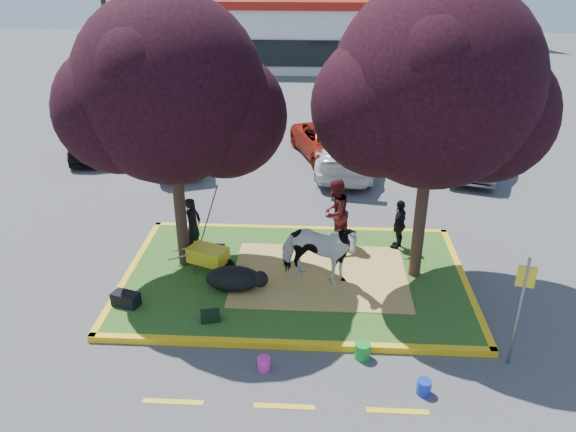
# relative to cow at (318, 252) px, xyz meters

# --- Properties ---
(ground) EXTENTS (90.00, 90.00, 0.00)m
(ground) POSITION_rel_cow_xyz_m (-0.54, 0.28, -0.96)
(ground) COLOR #424244
(ground) RESTS_ON ground
(median_island) EXTENTS (8.00, 5.00, 0.15)m
(median_island) POSITION_rel_cow_xyz_m (-0.54, 0.28, -0.88)
(median_island) COLOR #234F18
(median_island) RESTS_ON ground
(curb_near) EXTENTS (8.30, 0.16, 0.15)m
(curb_near) POSITION_rel_cow_xyz_m (-0.54, -2.30, -0.88)
(curb_near) COLOR yellow
(curb_near) RESTS_ON ground
(curb_far) EXTENTS (8.30, 0.16, 0.15)m
(curb_far) POSITION_rel_cow_xyz_m (-0.54, 2.86, -0.88)
(curb_far) COLOR yellow
(curb_far) RESTS_ON ground
(curb_left) EXTENTS (0.16, 5.30, 0.15)m
(curb_left) POSITION_rel_cow_xyz_m (-4.62, 0.28, -0.88)
(curb_left) COLOR yellow
(curb_left) RESTS_ON ground
(curb_right) EXTENTS (0.16, 5.30, 0.15)m
(curb_right) POSITION_rel_cow_xyz_m (3.54, 0.28, -0.88)
(curb_right) COLOR yellow
(curb_right) RESTS_ON ground
(straw_bedding) EXTENTS (4.20, 3.00, 0.01)m
(straw_bedding) POSITION_rel_cow_xyz_m (0.06, 0.28, -0.80)
(straw_bedding) COLOR tan
(straw_bedding) RESTS_ON median_island
(tree_purple_left) EXTENTS (5.06, 4.20, 6.51)m
(tree_purple_left) POSITION_rel_cow_xyz_m (-3.32, 0.66, 3.40)
(tree_purple_left) COLOR black
(tree_purple_left) RESTS_ON median_island
(tree_purple_right) EXTENTS (5.30, 4.40, 6.82)m
(tree_purple_right) POSITION_rel_cow_xyz_m (2.38, 0.46, 3.60)
(tree_purple_right) COLOR black
(tree_purple_right) RESTS_ON median_island
(fire_lane_stripe_a) EXTENTS (1.10, 0.12, 0.01)m
(fire_lane_stripe_a) POSITION_rel_cow_xyz_m (-2.54, -3.92, -0.95)
(fire_lane_stripe_a) COLOR yellow
(fire_lane_stripe_a) RESTS_ON ground
(fire_lane_stripe_b) EXTENTS (1.10, 0.12, 0.01)m
(fire_lane_stripe_b) POSITION_rel_cow_xyz_m (-0.54, -3.92, -0.95)
(fire_lane_stripe_b) COLOR yellow
(fire_lane_stripe_b) RESTS_ON ground
(fire_lane_stripe_c) EXTENTS (1.10, 0.12, 0.01)m
(fire_lane_stripe_c) POSITION_rel_cow_xyz_m (1.46, -3.92, -0.95)
(fire_lane_stripe_c) COLOR yellow
(fire_lane_stripe_c) RESTS_ON ground
(retail_building) EXTENTS (20.40, 8.40, 4.40)m
(retail_building) POSITION_rel_cow_xyz_m (1.46, 28.26, 1.29)
(retail_building) COLOR silver
(retail_building) RESTS_ON ground
(cow) EXTENTS (2.07, 1.35, 1.61)m
(cow) POSITION_rel_cow_xyz_m (0.00, 0.00, 0.00)
(cow) COLOR silver
(cow) RESTS_ON median_island
(calf) EXTENTS (1.48, 1.18, 0.56)m
(calf) POSITION_rel_cow_xyz_m (-1.94, -0.43, -0.53)
(calf) COLOR black
(calf) RESTS_ON median_island
(handler) EXTENTS (0.50, 0.63, 1.51)m
(handler) POSITION_rel_cow_xyz_m (-3.21, 1.29, -0.05)
(handler) COLOR black
(handler) RESTS_ON median_island
(visitor_a) EXTENTS (1.04, 1.12, 1.85)m
(visitor_a) POSITION_rel_cow_xyz_m (0.43, 1.92, 0.12)
(visitor_a) COLOR #471419
(visitor_a) RESTS_ON median_island
(visitor_b) EXTENTS (0.65, 0.87, 1.37)m
(visitor_b) POSITION_rel_cow_xyz_m (2.11, 1.81, -0.12)
(visitor_b) COLOR black
(visitor_b) RESTS_ON median_island
(wheelbarrow) EXTENTS (1.65, 0.85, 0.62)m
(wheelbarrow) POSITION_rel_cow_xyz_m (-2.67, 0.36, -0.38)
(wheelbarrow) COLOR black
(wheelbarrow) RESTS_ON median_island
(gear_bag_dark) EXTENTS (0.67, 0.49, 0.30)m
(gear_bag_dark) POSITION_rel_cow_xyz_m (-4.24, -1.21, -0.65)
(gear_bag_dark) COLOR black
(gear_bag_dark) RESTS_ON median_island
(gear_bag_green) EXTENTS (0.45, 0.34, 0.22)m
(gear_bag_green) POSITION_rel_cow_xyz_m (-2.27, -1.67, -0.70)
(gear_bag_green) COLOR black
(gear_bag_green) RESTS_ON median_island
(sign_post) EXTENTS (0.33, 0.10, 2.36)m
(sign_post) POSITION_rel_cow_xyz_m (3.76, -2.53, 0.49)
(sign_post) COLOR slate
(sign_post) RESTS_ON ground
(bucket_green) EXTENTS (0.33, 0.33, 0.34)m
(bucket_green) POSITION_rel_cow_xyz_m (0.92, -2.52, -0.79)
(bucket_green) COLOR #16932A
(bucket_green) RESTS_ON ground
(bucket_pink) EXTENTS (0.27, 0.27, 0.27)m
(bucket_pink) POSITION_rel_cow_xyz_m (-0.99, -2.98, -0.82)
(bucket_pink) COLOR #ED34B0
(bucket_pink) RESTS_ON ground
(bucket_blue) EXTENTS (0.32, 0.32, 0.29)m
(bucket_blue) POSITION_rel_cow_xyz_m (1.97, -3.45, -0.81)
(bucket_blue) COLOR #162FB3
(bucket_blue) RESTS_ON ground
(car_black) EXTENTS (2.49, 4.51, 1.45)m
(car_black) POSITION_rel_cow_xyz_m (-8.67, 9.16, -0.23)
(car_black) COLOR black
(car_black) RESTS_ON ground
(car_silver) EXTENTS (3.17, 4.98, 1.55)m
(car_silver) POSITION_rel_cow_xyz_m (-5.44, 8.23, -0.18)
(car_silver) COLOR #B0B1B9
(car_silver) RESTS_ON ground
(car_red) EXTENTS (3.31, 4.79, 1.22)m
(car_red) POSITION_rel_cow_xyz_m (0.33, 9.19, -0.35)
(car_red) COLOR maroon
(car_red) RESTS_ON ground
(car_white) EXTENTS (2.82, 5.31, 1.47)m
(car_white) POSITION_rel_cow_xyz_m (1.10, 7.92, -0.22)
(car_white) COLOR white
(car_white) RESTS_ON ground
(car_grey) EXTENTS (2.76, 4.72, 1.47)m
(car_grey) POSITION_rel_cow_xyz_m (5.64, 8.08, -0.22)
(car_grey) COLOR #515258
(car_grey) RESTS_ON ground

